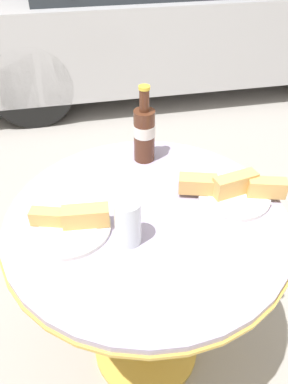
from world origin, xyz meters
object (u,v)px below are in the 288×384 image
Objects in this scene: bistro_table at (147,251)px; cola_bottle_left at (144,132)px; parked_car at (172,8)px; drinking_glass at (128,224)px; lunch_plate_near at (70,223)px; lunch_plate_far at (233,190)px.

bistro_table is 3.13× the size of cola_bottle_left.
parked_car reaches higher than bistro_table.
drinking_glass is 0.56× the size of lunch_plate_near.
cola_bottle_left is 2.58m from parked_car.
cola_bottle_left reaches higher than bistro_table.
bistro_table is 2.85m from parked_car.
cola_bottle_left is 0.84× the size of lunch_plate_far.
bistro_table is at bearing -106.56° from parked_car.
cola_bottle_left is 0.06× the size of parked_car.
lunch_plate_far is at bearing 18.61° from drinking_glass.
bistro_table is 3.52× the size of lunch_plate_near.
parked_car is at bearing 78.41° from lunch_plate_far.
drinking_glass is 2.95m from parked_car.
lunch_plate_far is (0.32, 0.11, -0.03)m from drinking_glass.
lunch_plate_near is at bearing -175.65° from lunch_plate_far.
drinking_glass is (-0.07, -0.08, 0.21)m from bistro_table.
parked_car reaches higher than lunch_plate_near.
lunch_plate_near reaches higher than bistro_table.
lunch_plate_near is 0.05× the size of parked_car.
lunch_plate_near is at bearing -132.13° from cola_bottle_left.
cola_bottle_left is 1.13× the size of lunch_plate_near.
parked_car is at bearing 69.61° from lunch_plate_near.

